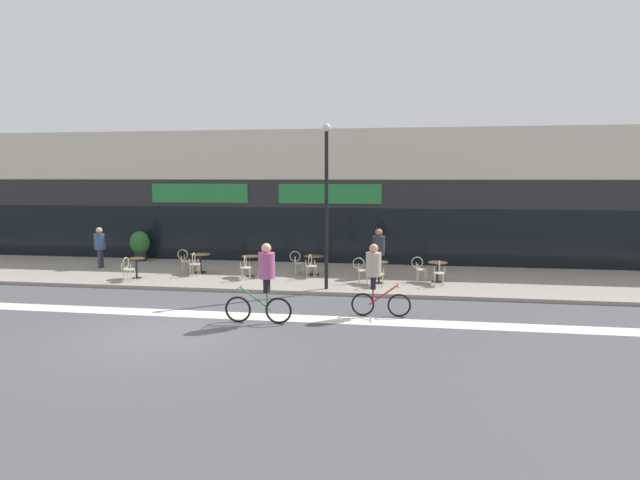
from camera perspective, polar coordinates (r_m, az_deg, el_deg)
ground_plane at (r=13.11m, az=-17.64°, el=-10.16°), size 120.00×120.00×0.00m
sidewalk_slab at (r=19.66m, az=-8.40°, el=-3.93°), size 40.00×5.50×0.12m
storefront_facade at (r=23.87m, az=-5.28°, el=4.98°), size 40.00×4.06×5.85m
bike_lane_stripe at (r=14.67m, az=-14.57°, el=-8.17°), size 36.00×0.70×0.01m
bistro_table_0 at (r=19.58m, az=-20.25°, el=-2.61°), size 0.61×0.61×0.75m
bistro_table_1 at (r=19.98m, az=-13.50°, el=-2.14°), size 0.77×0.77×0.74m
bistro_table_2 at (r=18.89m, az=-7.98°, el=-2.52°), size 0.62×0.62×0.78m
bistro_table_3 at (r=19.02m, az=-0.72°, el=-2.41°), size 0.77×0.77×0.74m
bistro_table_4 at (r=17.62m, az=6.76°, el=-3.20°), size 0.64×0.64×0.77m
bistro_table_5 at (r=18.18m, az=13.29°, el=-3.13°), size 0.68×0.68×0.72m
cafe_chair_0_near at (r=19.04m, az=-21.15°, el=-2.94°), size 0.40×0.57×0.90m
cafe_chair_1_near at (r=19.41m, az=-14.15°, el=-2.49°), size 0.45×0.60×0.90m
cafe_chair_1_side at (r=20.22m, az=-15.15°, el=-2.13°), size 0.59×0.43×0.90m
cafe_chair_2_near at (r=18.30m, az=-8.50°, el=-2.93°), size 0.44×0.59×0.90m
cafe_chair_2_side at (r=18.72m, az=-6.14°, el=-2.66°), size 0.58×0.42×0.90m
cafe_chair_3_near at (r=18.42m, az=-1.05°, el=-2.78°), size 0.45×0.60×0.90m
cafe_chair_3_side at (r=19.12m, az=-2.58°, el=-2.41°), size 0.60×0.45×0.90m
cafe_chair_4_near at (r=17.01m, az=6.70°, el=-3.67°), size 0.40×0.57×0.90m
cafe_chair_4_side at (r=17.65m, az=4.73°, el=-3.25°), size 0.59×0.42×0.90m
cafe_chair_5_near at (r=17.57m, az=13.46°, el=-3.47°), size 0.42×0.58×0.90m
cafe_chair_5_side at (r=18.13m, az=11.33°, el=-3.09°), size 0.60×0.45×0.90m
planter_pot at (r=23.63m, az=-19.89°, el=-0.48°), size 0.85×0.85×1.32m
lamp_post at (r=16.35m, az=0.74°, el=5.11°), size 0.26×0.26×5.42m
cyclist_0 at (r=13.81m, az=6.34°, el=-3.91°), size 1.65×0.49×2.03m
cyclist_1 at (r=13.13m, az=-6.39°, el=-4.31°), size 1.80×0.48×2.14m
pedestrian_near_end at (r=22.31m, az=-23.86°, el=-0.40°), size 0.46×0.46×1.67m
pedestrian_far_end at (r=18.69m, az=6.72°, el=-0.95°), size 0.50×0.50×1.81m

